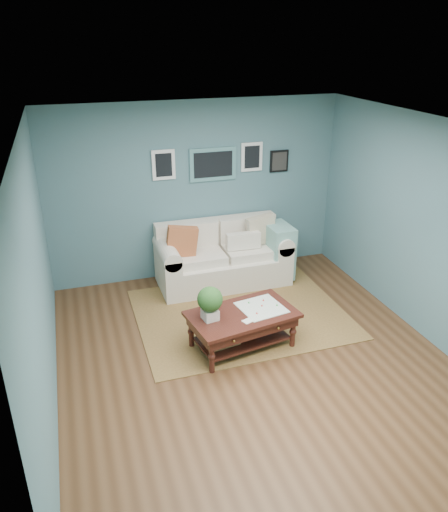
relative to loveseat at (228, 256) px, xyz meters
name	(u,v)px	position (x,y,z in m)	size (l,w,h in m)	color
room_shell	(255,252)	(-0.34, -1.97, 0.94)	(5.00, 5.02, 2.70)	brown
area_rug	(240,314)	(-0.15, -1.03, -0.42)	(2.80, 2.24, 0.01)	brown
loveseat	(228,256)	(0.00, 0.00, 0.00)	(2.02, 0.92, 1.04)	white
coffee_table	(237,320)	(-0.46, -1.77, -0.03)	(1.38, 0.95, 0.90)	#34120F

